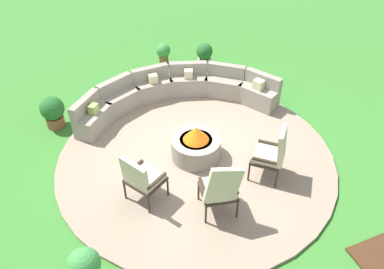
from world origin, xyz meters
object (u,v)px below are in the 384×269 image
(fire_pit, at_px, (196,145))
(lounge_chair_front_right, at_px, (220,188))
(lounge_chair_back_left, at_px, (273,152))
(potted_plant_3, at_px, (85,267))
(potted_plant_0, at_px, (204,55))
(potted_plant_1, at_px, (163,52))
(curved_stone_bench, at_px, (175,93))
(lounge_chair_front_left, at_px, (142,177))
(potted_plant_4, at_px, (53,111))

(fire_pit, xyz_separation_m, lounge_chair_front_right, (-0.19, -1.44, 0.31))
(lounge_chair_back_left, height_order, potted_plant_3, lounge_chair_back_left)
(fire_pit, bearing_deg, lounge_chair_front_right, -97.57)
(potted_plant_0, height_order, potted_plant_1, potted_plant_0)
(potted_plant_3, bearing_deg, curved_stone_bench, 54.27)
(lounge_chair_back_left, xyz_separation_m, potted_plant_1, (-0.37, 4.93, -0.28))
(lounge_chair_back_left, bearing_deg, lounge_chair_front_right, 151.87)
(lounge_chair_front_right, xyz_separation_m, potted_plant_3, (-2.24, -0.42, -0.25))
(lounge_chair_front_left, bearing_deg, curved_stone_bench, 118.35)
(fire_pit, relative_size, curved_stone_bench, 0.21)
(lounge_chair_front_right, bearing_deg, fire_pit, 92.24)
(lounge_chair_front_left, height_order, lounge_chair_back_left, lounge_chair_back_left)
(curved_stone_bench, bearing_deg, potted_plant_1, 78.13)
(curved_stone_bench, bearing_deg, lounge_chair_back_left, -74.25)
(potted_plant_4, bearing_deg, potted_plant_3, -90.30)
(potted_plant_3, bearing_deg, lounge_chair_front_left, 44.98)
(potted_plant_0, bearing_deg, fire_pit, -116.15)
(lounge_chair_front_left, bearing_deg, lounge_chair_back_left, 51.55)
(potted_plant_3, xyz_separation_m, potted_plant_4, (0.02, 3.99, 0.01))
(lounge_chair_front_right, height_order, potted_plant_3, lounge_chair_front_right)
(fire_pit, distance_m, potted_plant_1, 3.99)
(lounge_chair_front_left, distance_m, lounge_chair_back_left, 2.34)
(lounge_chair_back_left, xyz_separation_m, potted_plant_3, (-3.48, -0.87, -0.23))
(fire_pit, height_order, potted_plant_4, fire_pit)
(potted_plant_0, bearing_deg, curved_stone_bench, -133.19)
(lounge_chair_back_left, height_order, potted_plant_4, lounge_chair_back_left)
(fire_pit, relative_size, potted_plant_1, 1.63)
(lounge_chair_front_right, height_order, potted_plant_4, lounge_chair_front_right)
(lounge_chair_back_left, bearing_deg, lounge_chair_front_left, 124.69)
(lounge_chair_front_left, height_order, potted_plant_1, lounge_chair_front_left)
(potted_plant_1, relative_size, potted_plant_3, 0.86)
(fire_pit, distance_m, lounge_chair_front_right, 1.49)
(fire_pit, distance_m, potted_plant_0, 3.73)
(lounge_chair_front_left, xyz_separation_m, potted_plant_1, (1.95, 4.63, -0.26))
(lounge_chair_front_left, bearing_deg, potted_plant_1, 126.14)
(lounge_chair_back_left, distance_m, potted_plant_3, 3.60)
(potted_plant_1, height_order, potted_plant_4, potted_plant_4)
(fire_pit, distance_m, curved_stone_bench, 1.87)
(lounge_chair_back_left, distance_m, potted_plant_1, 4.95)
(lounge_chair_front_left, bearing_deg, lounge_chair_front_right, 24.05)
(lounge_chair_front_left, distance_m, potted_plant_1, 5.03)
(curved_stone_bench, height_order, potted_plant_1, curved_stone_bench)
(lounge_chair_front_right, distance_m, potted_plant_1, 5.46)
(lounge_chair_front_left, distance_m, lounge_chair_front_right, 1.31)
(potted_plant_0, distance_m, potted_plant_1, 1.13)
(lounge_chair_front_left, height_order, potted_plant_4, lounge_chair_front_left)
(curved_stone_bench, distance_m, potted_plant_4, 2.67)
(potted_plant_1, xyz_separation_m, potted_plant_3, (-3.12, -5.80, 0.05))
(fire_pit, relative_size, potted_plant_3, 1.40)
(potted_plant_0, xyz_separation_m, potted_plant_1, (-0.96, 0.59, -0.02))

